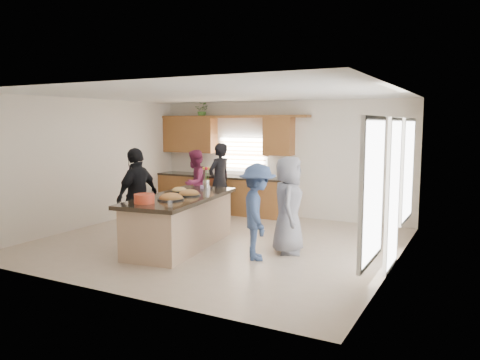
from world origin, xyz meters
The scene contains 18 objects.
floor centered at (0.00, 0.00, 0.00)m, with size 6.50×6.50×0.00m, color #C2AA90.
room_shell centered at (0.00, 0.00, 1.90)m, with size 6.52×6.02×2.81m.
back_cabinetry centered at (-1.47, 2.73, 0.91)m, with size 4.08×0.66×2.46m.
right_wall_glazing centered at (3.22, -0.13, 1.34)m, with size 0.06×4.00×2.25m.
island centered at (-0.44, -0.59, 0.45)m, with size 1.49×2.83×0.95m.
platter_front centered at (-0.31, -1.04, 0.98)m, with size 0.46×0.46×0.19m.
platter_mid centered at (-0.31, -0.49, 0.98)m, with size 0.42×0.42×0.17m.
platter_back centered at (-0.74, -0.19, 0.98)m, with size 0.32×0.32×0.13m.
salad_bowl centered at (-0.50, -1.52, 1.04)m, with size 0.34×0.34×0.15m.
clear_cup centered at (0.12, -1.65, 1.00)m, with size 0.07×0.07×0.11m, color white.
plate_stack centered at (-0.57, 0.48, 0.98)m, with size 0.20×0.20×0.05m, color #B997DD.
flower_vase centered at (-0.52, 0.44, 1.17)m, with size 0.14×0.14×0.44m.
potted_plant centered at (-2.10, 2.82, 2.60)m, with size 0.35×0.31×0.39m, color #477930.
woman_left_back centered at (-1.15, 2.05, 0.90)m, with size 0.66×0.43×1.80m, color black.
woman_left_mid centered at (-1.74, 1.89, 0.82)m, with size 0.79×0.62×1.63m, color maroon.
woman_left_front centered at (-1.23, -0.83, 0.91)m, with size 1.07×0.44×1.82m, color black.
woman_right_back centered at (1.16, -0.64, 0.81)m, with size 1.04×0.60×1.61m, color #354A75.
woman_right_front centered at (1.47, -0.05, 0.85)m, with size 0.83×0.54×1.70m, color slate.
Camera 1 is at (4.47, -7.54, 2.27)m, focal length 35.00 mm.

